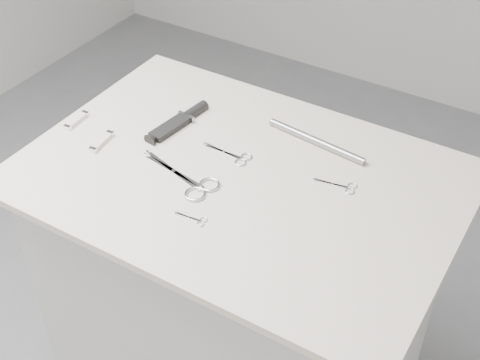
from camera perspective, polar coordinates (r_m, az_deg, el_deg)
The scene contains 10 objects.
plinth at distance 1.86m, azimuth -0.02°, elevation -10.80°, with size 0.90×0.60×0.90m, color beige.
display_board at distance 1.54m, azimuth -0.02°, elevation 0.17°, with size 1.00×0.70×0.02m, color beige.
large_shears at distance 1.51m, azimuth -4.13°, elevation -0.24°, with size 0.22×0.10×0.01m.
embroidery_scissors_a at distance 1.58m, azimuth -0.42°, elevation 2.03°, with size 0.13×0.06×0.00m.
embroidery_scissors_b at distance 1.52m, azimuth 8.68°, elevation -0.54°, with size 0.10×0.04×0.00m.
tiny_scissors at distance 1.42m, azimuth -3.88°, elevation -3.37°, with size 0.07×0.03×0.00m.
sheathed_knife at distance 1.70m, azimuth -4.99°, elevation 5.11°, with size 0.05×0.19×0.02m.
pocket_knife_a at distance 1.75m, azimuth -13.78°, elevation 4.94°, with size 0.02×0.08×0.01m.
pocket_knife_b at distance 1.66m, azimuth -11.72°, elevation 3.23°, with size 0.03×0.09×0.01m.
metal_rail at distance 1.63m, azimuth 6.51°, elevation 3.33°, with size 0.02×0.02×0.27m, color gray.
Camera 1 is at (0.62, -1.01, 1.89)m, focal length 50.00 mm.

